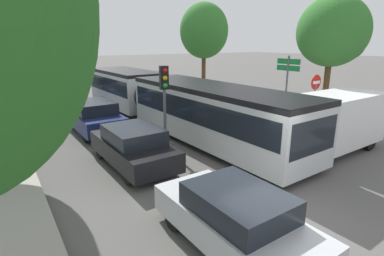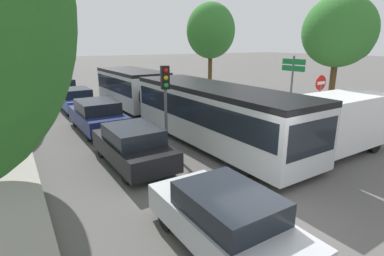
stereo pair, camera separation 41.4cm
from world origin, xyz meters
name	(u,v)px [view 1 (the left image)]	position (x,y,z in m)	size (l,w,h in m)	color
ground_plane	(284,215)	(0.00, 0.00, 0.00)	(200.00, 200.00, 0.00)	#565451
articulated_bus	(168,98)	(1.74, 9.16, 1.46)	(3.09, 17.12, 2.53)	silver
city_bus_rear	(25,65)	(-1.90, 40.82, 1.41)	(2.98, 11.43, 2.44)	silver
queued_car_silver	(235,219)	(-1.91, -0.24, 0.70)	(1.75, 3.99, 1.38)	#B7BABF
queued_car_black	(133,146)	(-1.91, 5.14, 0.73)	(1.83, 4.17, 1.44)	black
queued_car_navy	(94,116)	(-1.85, 10.17, 0.78)	(1.95, 4.46, 1.54)	navy
queued_car_blue	(69,100)	(-1.84, 15.54, 0.74)	(1.85, 4.22, 1.45)	#284799
queued_car_graphite	(53,89)	(-1.91, 20.81, 0.78)	(1.95, 4.45, 1.54)	#47474C
queued_car_green	(42,82)	(-1.94, 26.15, 0.78)	(1.96, 4.48, 1.54)	#236638
white_van	(333,121)	(5.31, 2.14, 1.24)	(5.04, 2.09, 2.31)	white
traffic_light	(164,89)	(-0.19, 5.92, 2.50)	(0.36, 0.39, 3.40)	#56595E
no_entry_sign	(315,95)	(6.87, 4.14, 1.88)	(0.70, 0.08, 2.82)	#56595E
direction_sign_post	(287,76)	(7.36, 6.21, 2.55)	(0.12, 1.40, 3.60)	#56595E
tree_right_near	(334,34)	(8.62, 4.62, 4.67)	(3.43, 3.43, 6.48)	#51381E
tree_right_mid	(203,32)	(8.00, 14.83, 4.99)	(3.61, 3.61, 7.13)	#51381E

